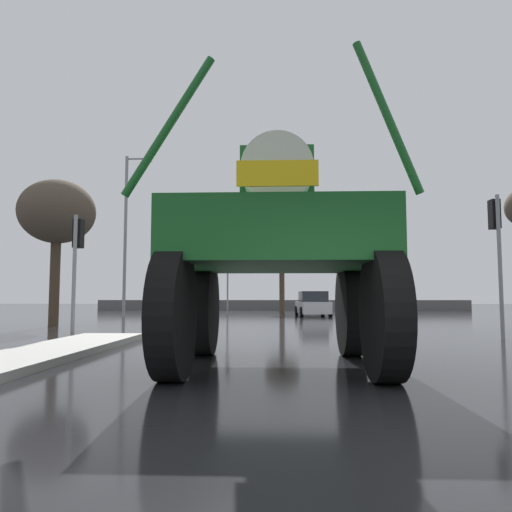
{
  "coord_description": "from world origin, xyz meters",
  "views": [
    {
      "loc": [
        -0.72,
        -4.17,
        1.19
      ],
      "look_at": [
        -1.14,
        7.45,
        2.16
      ],
      "focal_mm": 34.36,
      "sensor_mm": 36.0,
      "label": 1
    }
  ],
  "objects_px": {
    "oversize_sprayer": "(277,249)",
    "traffic_signal_far_left": "(190,270)",
    "traffic_signal_near_right": "(496,234)",
    "streetlight_far_left": "(127,229)",
    "sedan_ahead": "(313,304)",
    "traffic_signal_near_left": "(77,248)",
    "bare_tree_far_center": "(282,256)",
    "traffic_signal_far_right": "(228,269)",
    "bare_tree_left": "(57,213)"
  },
  "relations": [
    {
      "from": "oversize_sprayer",
      "to": "traffic_signal_far_left",
      "type": "distance_m",
      "value": 24.74
    },
    {
      "from": "traffic_signal_near_right",
      "to": "streetlight_far_left",
      "type": "bearing_deg",
      "value": 136.57
    },
    {
      "from": "sedan_ahead",
      "to": "traffic_signal_near_left",
      "type": "distance_m",
      "value": 18.4
    },
    {
      "from": "traffic_signal_near_right",
      "to": "traffic_signal_far_left",
      "type": "bearing_deg",
      "value": 122.58
    },
    {
      "from": "oversize_sprayer",
      "to": "streetlight_far_left",
      "type": "bearing_deg",
      "value": 24.05
    },
    {
      "from": "sedan_ahead",
      "to": "bare_tree_far_center",
      "type": "relative_size",
      "value": 0.81
    },
    {
      "from": "traffic_signal_near_left",
      "to": "traffic_signal_far_left",
      "type": "xyz_separation_m",
      "value": [
        0.1,
        18.61,
        0.4
      ]
    },
    {
      "from": "sedan_ahead",
      "to": "traffic_signal_near_left",
      "type": "bearing_deg",
      "value": 149.83
    },
    {
      "from": "traffic_signal_far_left",
      "to": "traffic_signal_far_right",
      "type": "height_order",
      "value": "traffic_signal_far_right"
    },
    {
      "from": "sedan_ahead",
      "to": "oversize_sprayer",
      "type": "bearing_deg",
      "value": 170.02
    },
    {
      "from": "traffic_signal_near_right",
      "to": "bare_tree_far_center",
      "type": "height_order",
      "value": "bare_tree_far_center"
    },
    {
      "from": "bare_tree_left",
      "to": "bare_tree_far_center",
      "type": "relative_size",
      "value": 1.14
    },
    {
      "from": "sedan_ahead",
      "to": "traffic_signal_far_left",
      "type": "height_order",
      "value": "traffic_signal_far_left"
    },
    {
      "from": "traffic_signal_far_right",
      "to": "bare_tree_far_center",
      "type": "distance_m",
      "value": 4.08
    },
    {
      "from": "traffic_signal_far_left",
      "to": "traffic_signal_far_right",
      "type": "relative_size",
      "value": 0.99
    },
    {
      "from": "traffic_signal_near_right",
      "to": "traffic_signal_far_right",
      "type": "height_order",
      "value": "traffic_signal_far_right"
    },
    {
      "from": "traffic_signal_near_left",
      "to": "sedan_ahead",
      "type": "bearing_deg",
      "value": 63.7
    },
    {
      "from": "oversize_sprayer",
      "to": "bare_tree_left",
      "type": "xyz_separation_m",
      "value": [
        -8.84,
        10.81,
        2.55
      ]
    },
    {
      "from": "oversize_sprayer",
      "to": "traffic_signal_near_right",
      "type": "height_order",
      "value": "oversize_sprayer"
    },
    {
      "from": "traffic_signal_near_right",
      "to": "traffic_signal_far_right",
      "type": "bearing_deg",
      "value": 116.66
    },
    {
      "from": "traffic_signal_near_left",
      "to": "streetlight_far_left",
      "type": "xyz_separation_m",
      "value": [
        -2.83,
        14.03,
        2.56
      ]
    },
    {
      "from": "streetlight_far_left",
      "to": "traffic_signal_far_left",
      "type": "bearing_deg",
      "value": 57.31
    },
    {
      "from": "traffic_signal_far_left",
      "to": "bare_tree_far_center",
      "type": "xyz_separation_m",
      "value": [
        6.18,
        1.53,
        1.05
      ]
    },
    {
      "from": "traffic_signal_near_left",
      "to": "bare_tree_left",
      "type": "relative_size",
      "value": 0.6
    },
    {
      "from": "traffic_signal_far_left",
      "to": "traffic_signal_near_right",
      "type": "bearing_deg",
      "value": -57.42
    },
    {
      "from": "bare_tree_left",
      "to": "streetlight_far_left",
      "type": "bearing_deg",
      "value": 88.44
    },
    {
      "from": "sedan_ahead",
      "to": "streetlight_far_left",
      "type": "height_order",
      "value": "streetlight_far_left"
    },
    {
      "from": "traffic_signal_near_right",
      "to": "traffic_signal_far_left",
      "type": "height_order",
      "value": "traffic_signal_far_left"
    },
    {
      "from": "traffic_signal_near_right",
      "to": "bare_tree_left",
      "type": "height_order",
      "value": "bare_tree_left"
    },
    {
      "from": "traffic_signal_far_right",
      "to": "bare_tree_far_center",
      "type": "height_order",
      "value": "bare_tree_far_center"
    },
    {
      "from": "bare_tree_far_center",
      "to": "traffic_signal_near_left",
      "type": "bearing_deg",
      "value": -107.33
    },
    {
      "from": "traffic_signal_far_left",
      "to": "bare_tree_left",
      "type": "xyz_separation_m",
      "value": [
        -3.17,
        -13.25,
        1.58
      ]
    },
    {
      "from": "sedan_ahead",
      "to": "traffic_signal_far_left",
      "type": "distance_m",
      "value": 8.61
    },
    {
      "from": "traffic_signal_far_right",
      "to": "streetlight_far_left",
      "type": "relative_size",
      "value": 0.44
    },
    {
      "from": "oversize_sprayer",
      "to": "bare_tree_left",
      "type": "height_order",
      "value": "bare_tree_left"
    },
    {
      "from": "traffic_signal_near_left",
      "to": "bare_tree_far_center",
      "type": "height_order",
      "value": "bare_tree_far_center"
    },
    {
      "from": "streetlight_far_left",
      "to": "bare_tree_left",
      "type": "distance_m",
      "value": 8.7
    },
    {
      "from": "bare_tree_left",
      "to": "bare_tree_far_center",
      "type": "xyz_separation_m",
      "value": [
        9.36,
        14.79,
        -0.52
      ]
    },
    {
      "from": "oversize_sprayer",
      "to": "sedan_ahead",
      "type": "distance_m",
      "value": 22.02
    },
    {
      "from": "oversize_sprayer",
      "to": "traffic_signal_near_left",
      "type": "distance_m",
      "value": 7.96
    },
    {
      "from": "oversize_sprayer",
      "to": "traffic_signal_near_left",
      "type": "bearing_deg",
      "value": 46.87
    },
    {
      "from": "traffic_signal_far_right",
      "to": "bare_tree_left",
      "type": "distance_m",
      "value": 14.52
    },
    {
      "from": "bare_tree_left",
      "to": "sedan_ahead",
      "type": "bearing_deg",
      "value": 44.66
    },
    {
      "from": "traffic_signal_far_right",
      "to": "bare_tree_left",
      "type": "relative_size",
      "value": 0.7
    },
    {
      "from": "traffic_signal_far_right",
      "to": "bare_tree_left",
      "type": "bearing_deg",
      "value": -113.36
    },
    {
      "from": "traffic_signal_near_left",
      "to": "traffic_signal_near_right",
      "type": "relative_size",
      "value": 0.88
    },
    {
      "from": "bare_tree_far_center",
      "to": "sedan_ahead",
      "type": "bearing_deg",
      "value": -63.92
    },
    {
      "from": "streetlight_far_left",
      "to": "bare_tree_far_center",
      "type": "xyz_separation_m",
      "value": [
        9.12,
        6.11,
        -1.1
      ]
    },
    {
      "from": "traffic_signal_near_right",
      "to": "streetlight_far_left",
      "type": "height_order",
      "value": "streetlight_far_left"
    },
    {
      "from": "traffic_signal_far_left",
      "to": "bare_tree_left",
      "type": "distance_m",
      "value": 13.72
    }
  ]
}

